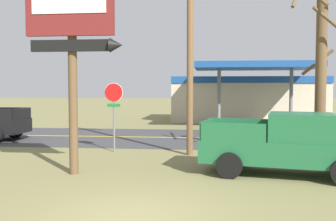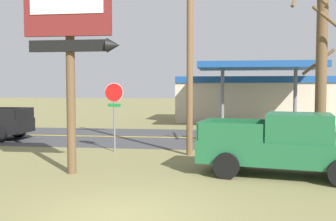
{
  "view_description": "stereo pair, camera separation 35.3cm",
  "coord_description": "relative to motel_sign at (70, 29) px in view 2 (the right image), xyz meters",
  "views": [
    {
      "loc": [
        1.78,
        -7.99,
        2.76
      ],
      "look_at": [
        0.0,
        8.0,
        1.8
      ],
      "focal_mm": 41.48,
      "sensor_mm": 36.0,
      "label": 1
    },
    {
      "loc": [
        2.13,
        -7.95,
        2.76
      ],
      "look_at": [
        0.0,
        8.0,
        1.8
      ],
      "focal_mm": 41.48,
      "sensor_mm": 36.0,
      "label": 2
    }
  ],
  "objects": [
    {
      "name": "utility_pole",
      "position": [
        3.42,
        4.0,
        0.68
      ],
      "size": [
        2.19,
        0.26,
        9.8
      ],
      "color": "brown",
      "rests_on": "ground"
    },
    {
      "name": "pickup_green_parked_on_lawn",
      "position": [
        6.67,
        0.7,
        -3.6
      ],
      "size": [
        5.48,
        2.96,
        1.96
      ],
      "color": "#1E6038",
      "rests_on": "ground"
    },
    {
      "name": "road_asphalt",
      "position": [
        2.5,
        9.27,
        -4.56
      ],
      "size": [
        140.0,
        8.0,
        0.02
      ],
      "primitive_type": "cube",
      "color": "#3D3D3F",
      "rests_on": "ground"
    },
    {
      "name": "stop_sign",
      "position": [
        0.15,
        4.44,
        -2.54
      ],
      "size": [
        0.8,
        0.08,
        2.95
      ],
      "color": "slate",
      "rests_on": "ground"
    },
    {
      "name": "gas_station",
      "position": [
        7.21,
        20.65,
        -2.62
      ],
      "size": [
        12.0,
        11.5,
        4.4
      ],
      "color": "beige",
      "rests_on": "ground"
    },
    {
      "name": "motel_sign",
      "position": [
        0.0,
        0.0,
        0.0
      ],
      "size": [
        3.05,
        0.54,
        6.62
      ],
      "color": "brown",
      "rests_on": "ground"
    },
    {
      "name": "ground_plane",
      "position": [
        2.5,
        -3.73,
        -4.57
      ],
      "size": [
        180.0,
        180.0,
        0.0
      ],
      "primitive_type": "plane",
      "color": "olive"
    },
    {
      "name": "road_centre_line",
      "position": [
        2.5,
        9.27,
        -4.54
      ],
      "size": [
        126.0,
        0.2,
        0.01
      ],
      "primitive_type": "cube",
      "color": "gold",
      "rests_on": "road_asphalt"
    },
    {
      "name": "bare_tree",
      "position": [
        8.3,
        3.23,
        -0.98
      ],
      "size": [
        2.08,
        2.31,
        7.27
      ],
      "color": "brown",
      "rests_on": "ground"
    }
  ]
}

